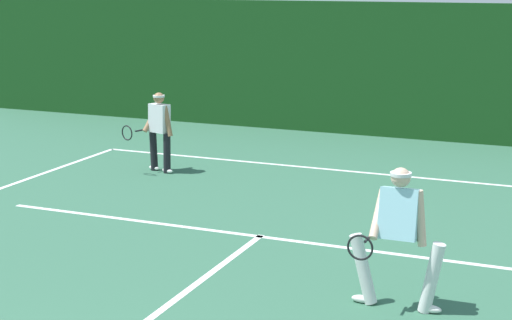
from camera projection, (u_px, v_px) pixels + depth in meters
The scene contains 6 objects.
court_line_baseline_far at pixel (347, 171), 16.18m from camera, with size 10.72×0.10×0.01m, color white.
court_line_service at pixel (260, 236), 12.14m from camera, with size 8.74×0.10×0.01m, color white.
court_line_centre at pixel (154, 315), 9.33m from camera, with size 0.10×6.40×0.01m, color white.
player_near at pixel (398, 232), 9.35m from camera, with size 1.11×0.87×1.67m.
player_far at pixel (159, 129), 15.96m from camera, with size 0.92×0.83×1.55m.
back_fence_windscreen at pixel (395, 71), 19.21m from camera, with size 23.10×0.12×3.14m, color #164418.
Camera 1 is at (4.42, -4.40, 3.76)m, focal length 58.14 mm.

